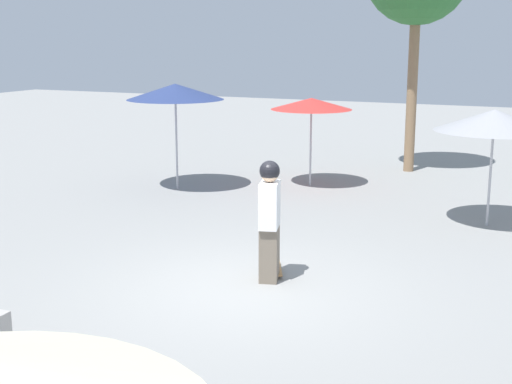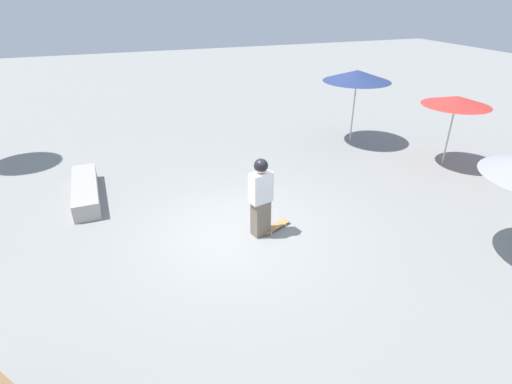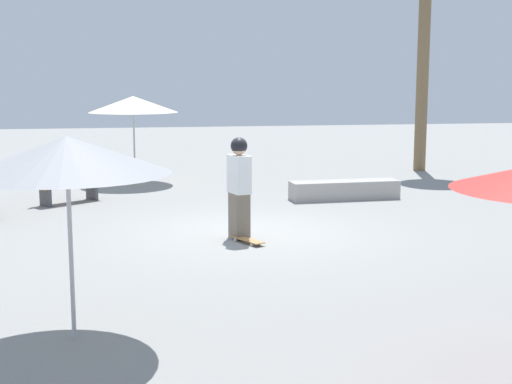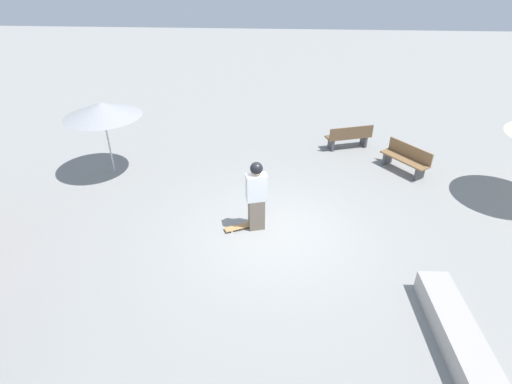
# 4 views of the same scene
# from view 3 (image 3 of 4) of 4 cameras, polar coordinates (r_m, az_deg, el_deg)

# --- Properties ---
(ground_plane) EXTENTS (60.00, 60.00, 0.00)m
(ground_plane) POSITION_cam_3_polar(r_m,az_deg,el_deg) (13.47, -0.83, -3.25)
(ground_plane) COLOR gray
(skater_main) EXTENTS (0.39, 0.54, 1.84)m
(skater_main) POSITION_cam_3_polar(r_m,az_deg,el_deg) (12.81, -1.36, 0.62)
(skater_main) COLOR #726656
(skater_main) RESTS_ON ground_plane
(skateboard) EXTENTS (0.53, 0.81, 0.07)m
(skateboard) POSITION_cam_3_polar(r_m,az_deg,el_deg) (12.60, -0.70, -3.84)
(skateboard) COLOR #B7844C
(skateboard) RESTS_ON ground_plane
(concrete_ledge) EXTENTS (2.66, 0.72, 0.44)m
(concrete_ledge) POSITION_cam_3_polar(r_m,az_deg,el_deg) (17.28, 7.08, 0.17)
(concrete_ledge) COLOR #A8A39E
(concrete_ledge) RESTS_ON ground_plane
(bench_far) EXTENTS (1.54, 1.31, 0.85)m
(bench_far) POSITION_cam_3_polar(r_m,az_deg,el_deg) (17.20, -14.84, 0.58)
(bench_far) COLOR #47474C
(bench_far) RESTS_ON ground_plane
(shade_umbrella_grey) EXTENTS (2.24, 2.24, 2.27)m
(shade_umbrella_grey) POSITION_cam_3_polar(r_m,az_deg,el_deg) (7.91, -14.90, 2.86)
(shade_umbrella_grey) COLOR #B7B7BC
(shade_umbrella_grey) RESTS_ON ground_plane
(shade_umbrella_cream) EXTENTS (2.47, 2.47, 2.40)m
(shade_umbrella_cream) POSITION_cam_3_polar(r_m,az_deg,el_deg) (20.11, -9.80, 6.93)
(shade_umbrella_cream) COLOR #B7B7BC
(shade_umbrella_cream) RESTS_ON ground_plane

